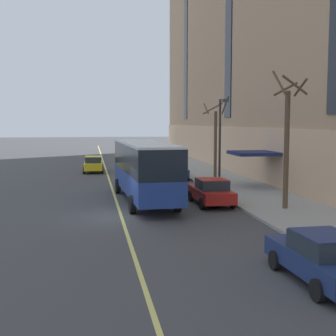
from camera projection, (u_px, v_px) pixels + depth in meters
name	position (u px, v px, depth m)	size (l,w,h in m)	color
ground_plane	(127.00, 216.00, 24.25)	(260.00, 260.00, 0.00)	#424244
sidewalk	(269.00, 200.00, 28.64)	(5.21, 160.00, 0.15)	#9E9B93
city_bus	(145.00, 168.00, 28.23)	(3.13, 11.51, 3.64)	navy
parked_car_red_0	(211.00, 192.00, 27.46)	(2.05, 4.46, 1.56)	#B21E19
parked_car_silver_1	(160.00, 163.00, 46.98)	(2.06, 4.33, 1.56)	#B7B7BC
parked_car_navy_3	(322.00, 258.00, 14.09)	(1.99, 4.62, 1.56)	navy
parked_car_navy_4	(174.00, 170.00, 39.90)	(1.98, 4.59, 1.56)	navy
taxi_cab	(93.00, 164.00, 45.36)	(1.95, 4.49, 1.56)	yellow
street_tree_mid_block	(287.00, 139.00, 25.29)	(1.57, 1.66, 7.48)	brown
street_tree_far_uptown	(215.00, 138.00, 39.77)	(1.85, 1.80, 6.88)	brown
street_lamp	(221.00, 134.00, 31.74)	(0.36, 1.48, 6.27)	#2D2D30
fire_hydrant	(323.00, 238.00, 17.68)	(0.42, 0.24, 0.72)	red
lane_centerline	(118.00, 206.00, 27.15)	(0.16, 140.00, 0.01)	#E0D66B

